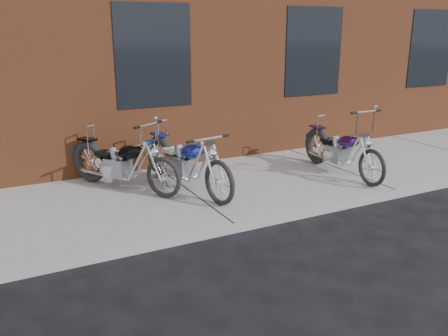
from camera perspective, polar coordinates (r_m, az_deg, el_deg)
ground at (r=6.46m, az=1.19°, el=-7.90°), size 120.00×120.00×0.00m
sidewalk at (r=7.69m, az=-4.13°, el=-3.28°), size 22.00×3.00×0.15m
chopper_purple at (r=8.73m, az=13.85°, el=1.91°), size 0.53×2.19×1.23m
chopper_blue at (r=7.62m, az=-4.65°, el=0.50°), size 0.69×2.36×1.04m
chopper_third at (r=7.81m, az=-12.19°, el=0.40°), size 1.28×1.97×1.14m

